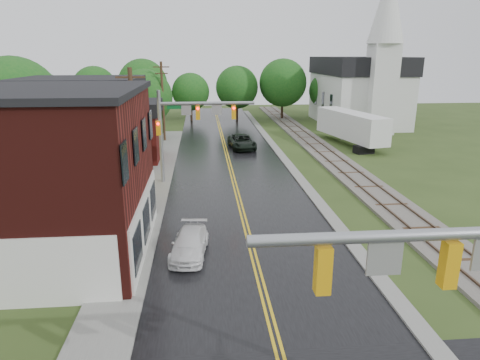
{
  "coord_description": "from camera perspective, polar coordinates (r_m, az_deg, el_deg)",
  "views": [
    {
      "loc": [
        -2.43,
        -5.75,
        9.78
      ],
      "look_at": [
        -0.53,
        15.44,
        3.5
      ],
      "focal_mm": 32.0,
      "sensor_mm": 36.0,
      "label": 1
    }
  ],
  "objects": [
    {
      "name": "main_road",
      "position": [
        37.14,
        -1.19,
        1.18
      ],
      "size": [
        10.0,
        90.0,
        0.02
      ],
      "primitive_type": "cube",
      "color": "black",
      "rests_on": "ground"
    },
    {
      "name": "curb_right",
      "position": [
        42.63,
        5.61,
        3.1
      ],
      "size": [
        0.8,
        70.0,
        0.12
      ],
      "primitive_type": "cube",
      "color": "gray",
      "rests_on": "ground"
    },
    {
      "name": "sidewalk_left",
      "position": [
        32.49,
        -11.54,
        -1.42
      ],
      "size": [
        2.4,
        50.0,
        0.12
      ],
      "primitive_type": "cube",
      "color": "gray",
      "rests_on": "ground"
    },
    {
      "name": "yellow_house",
      "position": [
        33.54,
        -19.87,
        4.15
      ],
      "size": [
        8.0,
        7.0,
        6.4
      ],
      "primitive_type": "cube",
      "color": "tan",
      "rests_on": "ground"
    },
    {
      "name": "darkred_building",
      "position": [
        42.13,
        -15.45,
        5.49
      ],
      "size": [
        7.0,
        6.0,
        4.4
      ],
      "primitive_type": "cube",
      "color": "#3F0F0C",
      "rests_on": "ground"
    },
    {
      "name": "church",
      "position": [
        63.7,
        15.89,
        12.29
      ],
      "size": [
        10.4,
        18.4,
        20.0
      ],
      "color": "silver",
      "rests_on": "ground"
    },
    {
      "name": "railroad",
      "position": [
        43.69,
        11.57,
        3.31
      ],
      "size": [
        3.2,
        80.0,
        0.3
      ],
      "color": "#59544C",
      "rests_on": "ground"
    },
    {
      "name": "traffic_signal_near",
      "position": [
        10.86,
        29.24,
        -12.11
      ],
      "size": [
        7.34,
        0.3,
        7.2
      ],
      "color": "gray",
      "rests_on": "ground"
    },
    {
      "name": "traffic_signal_far",
      "position": [
        33.11,
        -6.93,
        7.98
      ],
      "size": [
        7.34,
        0.43,
        7.2
      ],
      "color": "gray",
      "rests_on": "ground"
    },
    {
      "name": "utility_pole_b",
      "position": [
        28.54,
        -13.91,
        5.76
      ],
      "size": [
        1.8,
        0.28,
        9.0
      ],
      "color": "#382616",
      "rests_on": "ground"
    },
    {
      "name": "utility_pole_c",
      "position": [
        50.2,
        -10.25,
        10.4
      ],
      "size": [
        1.8,
        0.28,
        9.0
      ],
      "color": "#382616",
      "rests_on": "ground"
    },
    {
      "name": "tree_left_b",
      "position": [
        40.88,
        -27.6,
        8.91
      ],
      "size": [
        7.6,
        7.6,
        9.69
      ],
      "color": "black",
      "rests_on": "ground"
    },
    {
      "name": "tree_left_c",
      "position": [
        47.35,
        -19.29,
        9.15
      ],
      "size": [
        6.0,
        6.0,
        7.65
      ],
      "color": "black",
      "rests_on": "ground"
    },
    {
      "name": "tree_left_e",
      "position": [
        52.28,
        -12.36,
        10.62
      ],
      "size": [
        6.4,
        6.4,
        8.16
      ],
      "color": "black",
      "rests_on": "ground"
    },
    {
      "name": "suv_dark",
      "position": [
        45.94,
        0.26,
        5.1
      ],
      "size": [
        2.93,
        5.55,
        1.49
      ],
      "primitive_type": "imported",
      "rotation": [
        0.0,
        0.0,
        0.09
      ],
      "color": "black",
      "rests_on": "ground"
    },
    {
      "name": "pickup_white",
      "position": [
        21.91,
        -6.73,
        -8.45
      ],
      "size": [
        2.13,
        4.26,
        1.19
      ],
      "primitive_type": "imported",
      "rotation": [
        0.0,
        0.0,
        -0.12
      ],
      "color": "white",
      "rests_on": "ground"
    },
    {
      "name": "semi_trailer",
      "position": [
        49.19,
        14.6,
        7.04
      ],
      "size": [
        4.75,
        11.67,
        3.65
      ],
      "color": "black",
      "rests_on": "ground"
    }
  ]
}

